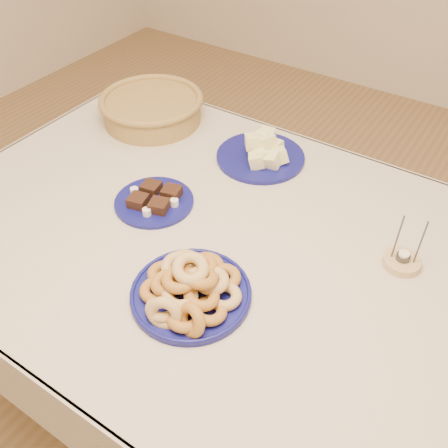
{
  "coord_description": "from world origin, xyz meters",
  "views": [
    {
      "loc": [
        0.49,
        -0.78,
        1.65
      ],
      "look_at": [
        0.0,
        -0.05,
        0.85
      ],
      "focal_mm": 40.0,
      "sensor_mm": 36.0,
      "label": 1
    }
  ],
  "objects": [
    {
      "name": "ground",
      "position": [
        0.0,
        0.0,
        0.0
      ],
      "size": [
        5.0,
        5.0,
        0.0
      ],
      "primitive_type": "plane",
      "color": "olive",
      "rests_on": "ground"
    },
    {
      "name": "dining_table",
      "position": [
        0.0,
        0.0,
        0.64
      ],
      "size": [
        1.71,
        1.11,
        0.75
      ],
      "color": "brown",
      "rests_on": "ground"
    },
    {
      "name": "donut_platter",
      "position": [
        0.01,
        -0.21,
        0.78
      ],
      "size": [
        0.32,
        0.32,
        0.13
      ],
      "rotation": [
        0.0,
        0.0,
        0.16
      ],
      "color": "navy",
      "rests_on": "dining_table"
    },
    {
      "name": "melon_plate",
      "position": [
        -0.13,
        0.36,
        0.78
      ],
      "size": [
        0.28,
        0.28,
        0.09
      ],
      "rotation": [
        0.0,
        0.0,
        0.02
      ],
      "color": "navy",
      "rests_on": "dining_table"
    },
    {
      "name": "brownie_plate",
      "position": [
        -0.27,
        0.01,
        0.76
      ],
      "size": [
        0.29,
        0.29,
        0.04
      ],
      "rotation": [
        0.0,
        0.0,
        0.39
      ],
      "color": "navy",
      "rests_on": "dining_table"
    },
    {
      "name": "wicker_basket",
      "position": [
        -0.56,
        0.35,
        0.8
      ],
      "size": [
        0.44,
        0.44,
        0.09
      ],
      "rotation": [
        0.0,
        0.0,
        -0.28
      ],
      "color": "olive",
      "rests_on": "dining_table"
    },
    {
      "name": "candle_holder",
      "position": [
        0.38,
        0.16,
        0.76
      ],
      "size": [
        0.11,
        0.11,
        0.15
      ],
      "rotation": [
        0.0,
        0.0,
        0.21
      ],
      "color": "tan",
      "rests_on": "dining_table"
    }
  ]
}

